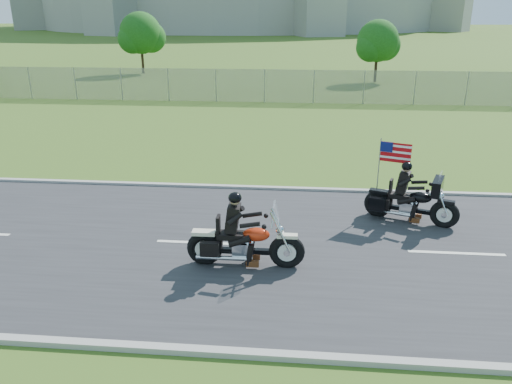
{
  "coord_description": "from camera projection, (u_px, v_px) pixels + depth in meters",
  "views": [
    {
      "loc": [
        0.32,
        -10.76,
        5.34
      ],
      "look_at": [
        -0.68,
        0.0,
        1.4
      ],
      "focal_mm": 35.0,
      "sensor_mm": 36.0,
      "label": 1
    }
  ],
  "objects": [
    {
      "name": "ground",
      "position": [
        284.0,
        248.0,
        11.92
      ],
      "size": [
        420.0,
        420.0,
        0.0
      ],
      "primitive_type": "plane",
      "color": "#3C571B",
      "rests_on": "ground"
    },
    {
      "name": "road",
      "position": [
        284.0,
        247.0,
        11.92
      ],
      "size": [
        120.0,
        8.0,
        0.04
      ],
      "primitive_type": "cube",
      "color": "#28282B",
      "rests_on": "ground"
    },
    {
      "name": "curb_north",
      "position": [
        289.0,
        189.0,
        15.69
      ],
      "size": [
        120.0,
        0.18,
        0.12
      ],
      "primitive_type": "cube",
      "color": "#9E9B93",
      "rests_on": "ground"
    },
    {
      "name": "curb_south",
      "position": [
        274.0,
        356.0,
        8.12
      ],
      "size": [
        120.0,
        0.18,
        0.12
      ],
      "primitive_type": "cube",
      "color": "#9E9B93",
      "rests_on": "ground"
    },
    {
      "name": "fence",
      "position": [
        216.0,
        85.0,
        30.72
      ],
      "size": [
        60.0,
        0.03,
        2.0
      ],
      "primitive_type": "cube",
      "color": "gray",
      "rests_on": "ground"
    },
    {
      "name": "tree_fence_near",
      "position": [
        378.0,
        43.0,
        38.48
      ],
      "size": [
        3.52,
        3.28,
        4.75
      ],
      "color": "#382316",
      "rests_on": "ground"
    },
    {
      "name": "tree_fence_mid",
      "position": [
        141.0,
        35.0,
        43.84
      ],
      "size": [
        3.96,
        3.69,
        5.3
      ],
      "color": "#382316",
      "rests_on": "ground"
    },
    {
      "name": "motorcycle_lead",
      "position": [
        243.0,
        244.0,
        10.87
      ],
      "size": [
        2.61,
        0.61,
        1.76
      ],
      "rotation": [
        0.0,
        0.0,
        0.01
      ],
      "color": "black",
      "rests_on": "ground"
    },
    {
      "name": "motorcycle_follow",
      "position": [
        411.0,
        202.0,
        13.17
      ],
      "size": [
        2.38,
        1.24,
        2.07
      ],
      "rotation": [
        0.0,
        0.0,
        -0.36
      ],
      "color": "black",
      "rests_on": "ground"
    }
  ]
}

